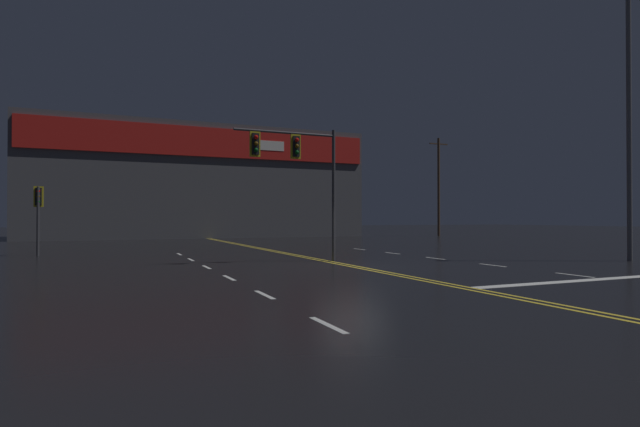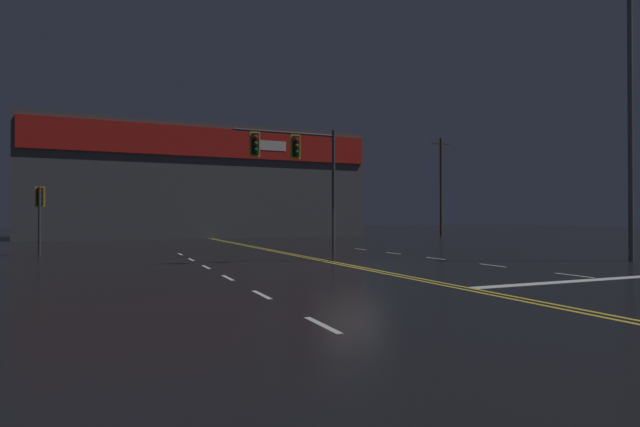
{
  "view_description": "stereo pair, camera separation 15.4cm",
  "coord_description": "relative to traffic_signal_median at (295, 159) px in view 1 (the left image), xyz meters",
  "views": [
    {
      "loc": [
        -8.51,
        -16.62,
        1.79
      ],
      "look_at": [
        0.0,
        3.04,
        2.0
      ],
      "focal_mm": 28.0,
      "sensor_mm": 36.0,
      "label": 1
    },
    {
      "loc": [
        -8.37,
        -16.68,
        1.79
      ],
      "look_at": [
        0.0,
        3.04,
        2.0
      ],
      "focal_mm": 28.0,
      "sensor_mm": 36.0,
      "label": 2
    }
  ],
  "objects": [
    {
      "name": "ground_plane",
      "position": [
        1.44,
        -2.3,
        -4.19
      ],
      "size": [
        200.0,
        200.0,
        0.0
      ],
      "primitive_type": "plane",
      "color": "black"
    },
    {
      "name": "road_markings",
      "position": [
        2.41,
        -3.54,
        -4.18
      ],
      "size": [
        15.07,
        60.0,
        0.01
      ],
      "color": "gold",
      "rests_on": "ground"
    },
    {
      "name": "traffic_signal_median",
      "position": [
        0.0,
        0.0,
        0.0
      ],
      "size": [
        4.33,
        0.36,
        5.5
      ],
      "color": "#38383D",
      "rests_on": "ground"
    },
    {
      "name": "traffic_signal_corner_northwest",
      "position": [
        -9.98,
        8.31,
        -1.74
      ],
      "size": [
        0.42,
        0.36,
        3.33
      ],
      "color": "#38383D",
      "rests_on": "ground"
    },
    {
      "name": "streetlight_near_left",
      "position": [
        13.15,
        -4.91,
        3.3
      ],
      "size": [
        0.56,
        0.56,
        12.14
      ],
      "color": "#59595E",
      "rests_on": "ground"
    },
    {
      "name": "building_backdrop",
      "position": [
        1.44,
        30.59,
        1.02
      ],
      "size": [
        30.73,
        10.23,
        10.39
      ],
      "color": "#4C4C51",
      "rests_on": "ground"
    },
    {
      "name": "utility_pole_row",
      "position": [
        0.99,
        23.11,
        1.21
      ],
      "size": [
        47.57,
        0.26,
        10.73
      ],
      "color": "#4C3828",
      "rests_on": "ground"
    }
  ]
}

